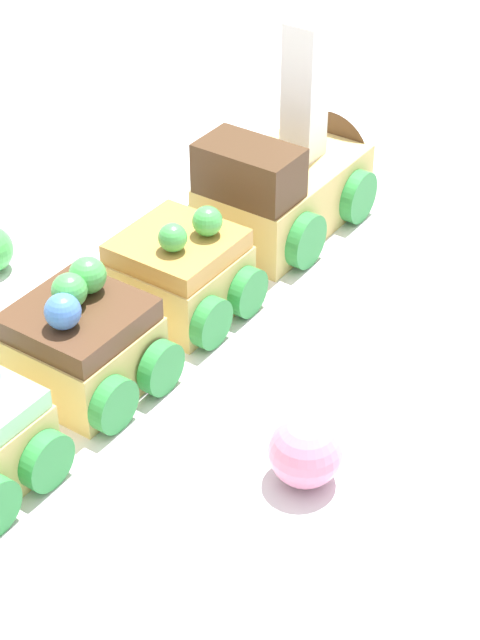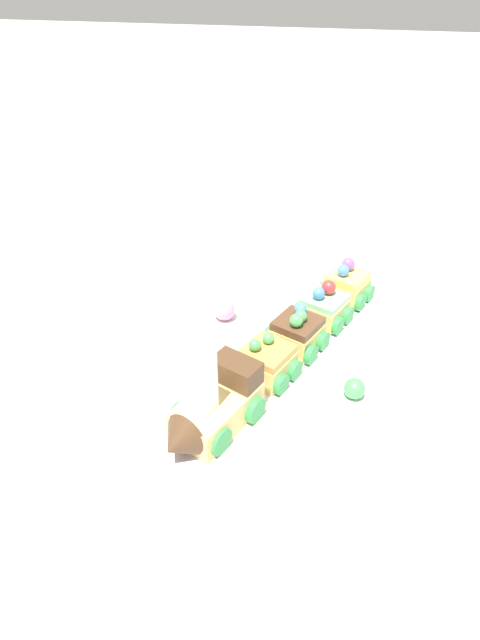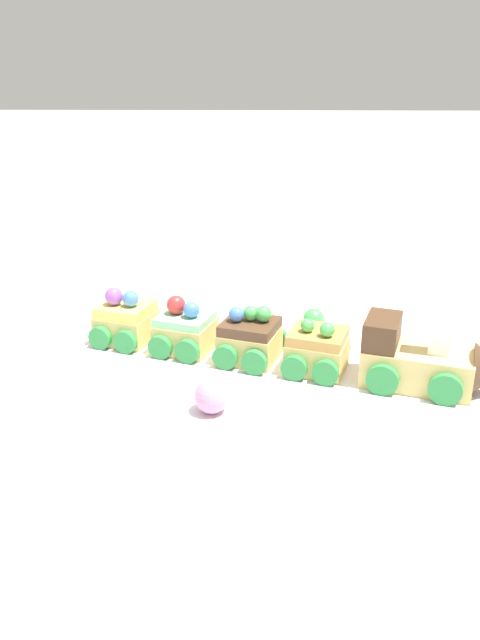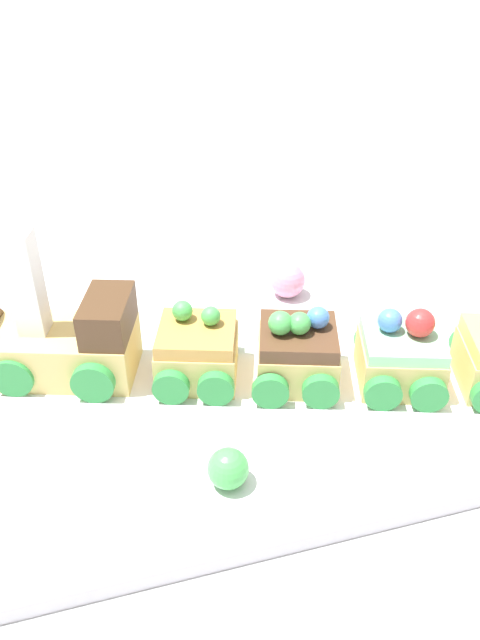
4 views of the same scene
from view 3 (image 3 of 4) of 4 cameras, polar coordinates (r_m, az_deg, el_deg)
The scene contains 9 objects.
ground_plane at distance 0.65m, azimuth 3.38°, elevation -5.93°, with size 10.00×10.00×0.00m, color #B2B2B7.
display_board at distance 0.65m, azimuth 3.40°, elevation -5.46°, with size 0.82×0.35×0.01m, color white.
cake_train_locomotive at distance 0.64m, azimuth 16.79°, elevation -3.51°, with size 0.14×0.10×0.12m.
cake_car_caramel at distance 0.65m, azimuth 7.08°, elevation -2.79°, with size 0.08×0.09×0.06m.
cake_car_chocolate at distance 0.67m, azimuth 0.91°, elevation -1.78°, with size 0.08×0.09×0.06m.
cake_car_mint at distance 0.69m, azimuth -5.01°, elevation -0.99°, with size 0.08×0.09×0.06m.
cake_car_lemon at distance 0.73m, azimuth -10.37°, elevation -0.12°, with size 0.08×0.09×0.06m.
gumball_pink at distance 0.57m, azimuth -2.63°, elevation -6.99°, with size 0.03×0.03×0.03m, color pink.
gumball_green at distance 0.75m, azimuth 6.75°, elevation 0.10°, with size 0.03×0.03×0.03m, color #4CBC56.
Camera 3 is at (-0.02, -0.57, 0.30)m, focal length 35.00 mm.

